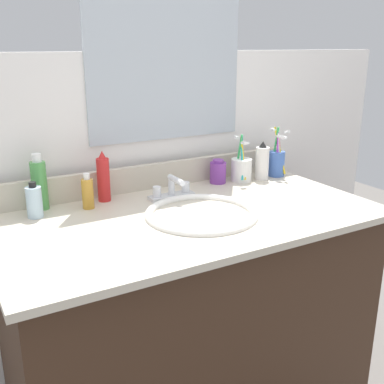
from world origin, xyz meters
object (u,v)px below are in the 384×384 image
Objects in this scene: faucet at (172,190)px; bottle_oil_amber at (88,193)px; cup_white_ceramic at (241,169)px; bottle_toner_green at (39,184)px; bottle_gel_clear at (34,202)px; bottle_spray_red at (103,178)px; cup_blue_plastic at (277,162)px; bottle_cream_purple at (218,172)px; bottle_lotion_white at (262,162)px.

bottle_oil_amber is at bearing 171.30° from faucet.
bottle_oil_amber is at bearing -178.64° from cup_white_ceramic.
bottle_gel_clear is (-0.03, -0.07, -0.03)m from bottle_toner_green.
bottle_spray_red is 0.87× the size of cup_blue_plastic.
bottle_oil_amber is at bearing -146.34° from bottle_spray_red.
bottle_cream_purple reaches higher than faucet.
bottle_gel_clear is 0.86m from bottle_lotion_white.
bottle_lotion_white is at bearing -5.20° from bottle_toner_green.
bottle_lotion_white reaches higher than bottle_cream_purple.
faucet is 1.76× the size of bottle_cream_purple.
bottle_toner_green reaches higher than bottle_lotion_white.
cup_white_ceramic is at bearing -13.26° from bottle_cream_purple.
bottle_toner_green is at bearing 177.05° from bottle_cream_purple.
bottle_oil_amber is (-0.52, -0.04, 0.01)m from bottle_cream_purple.
bottle_spray_red is 0.96× the size of cup_white_ceramic.
bottle_toner_green and cup_white_ceramic have the same top height.
bottle_toner_green reaches higher than bottle_oil_amber.
cup_blue_plastic is (0.26, -0.03, 0.02)m from bottle_cream_purple.
bottle_spray_red is 0.70m from cup_blue_plastic.
bottle_oil_amber is 0.17m from bottle_gel_clear.
bottle_oil_amber is 0.77m from cup_blue_plastic.
bottle_cream_purple is 0.65m from bottle_toner_green.
bottle_toner_green is at bearing 152.23° from bottle_oil_amber.
bottle_spray_red is at bearing 10.78° from bottle_gel_clear.
bottle_cream_purple is at bearing 166.74° from cup_white_ceramic.
bottle_cream_purple is 0.82× the size of bottle_gel_clear.
bottle_spray_red is at bearing 176.39° from cup_blue_plastic.
bottle_toner_green reaches higher than bottle_cream_purple.
bottle_toner_green is 0.91m from cup_blue_plastic.
bottle_spray_red is (-0.21, 0.09, 0.05)m from faucet.
faucet is at bearing -8.70° from bottle_oil_amber.
bottle_lotion_white is (0.41, 0.04, 0.04)m from faucet.
cup_white_ceramic is at bearing 1.36° from bottle_oil_amber.
bottle_oil_amber is 0.61m from cup_white_ceramic.
bottle_spray_red is 1.15× the size of bottle_lotion_white.
bottle_spray_red is 0.24m from bottle_gel_clear.
faucet is at bearing -174.78° from bottle_lotion_white.
faucet is 0.81× the size of cup_blue_plastic.
bottle_oil_amber is 0.09m from bottle_spray_red.
faucet is at bearing -15.26° from bottle_toner_green.
cup_blue_plastic reaches higher than cup_white_ceramic.
bottle_lotion_white reaches higher than bottle_gel_clear.
faucet is 0.43m from bottle_toner_green.
faucet is 0.42m from bottle_lotion_white.
bottle_toner_green reaches higher than faucet.
bottle_lotion_white is 0.76× the size of cup_blue_plastic.
bottle_cream_purple is 0.68m from bottle_gel_clear.
bottle_lotion_white is at bearing -0.49° from bottle_gel_clear.
cup_white_ceramic reaches higher than bottle_cream_purple.
bottle_spray_red reaches higher than bottle_cream_purple.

